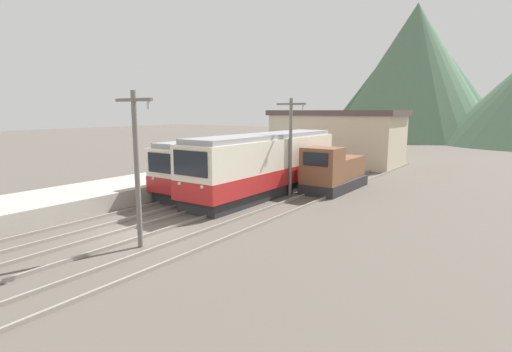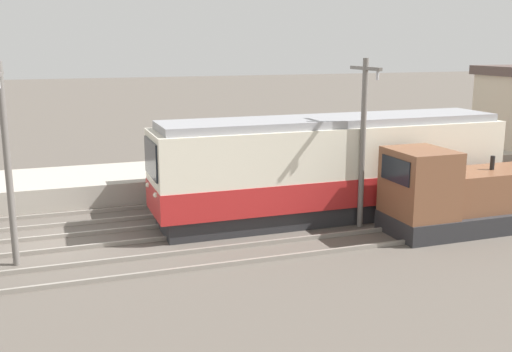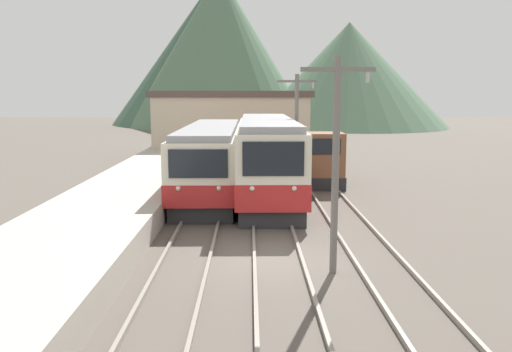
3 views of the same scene
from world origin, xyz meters
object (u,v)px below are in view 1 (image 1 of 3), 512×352
Objects in this scene: commuter_train_center at (266,167)px; shunting_locomotive at (333,172)px; commuter_train_left at (238,164)px; catenary_mast_mid at (291,143)px; catenary_mast_near at (137,163)px.

commuter_train_center is 4.69m from shunting_locomotive.
commuter_train_left is at bearing 164.60° from commuter_train_center.
catenary_mast_mid reaches higher than commuter_train_center.
commuter_train_center is 2.20m from catenary_mast_mid.
commuter_train_left is at bearing -154.32° from shunting_locomotive.
commuter_train_center is 2.26× the size of shunting_locomotive.
commuter_train_center reaches higher than commuter_train_left.
commuter_train_left is 2.91m from commuter_train_center.
commuter_train_center reaches higher than shunting_locomotive.
commuter_train_center is at bearing -163.15° from catenary_mast_mid.
shunting_locomotive is at bearing 84.21° from catenary_mast_near.
shunting_locomotive is 14.93m from catenary_mast_near.
shunting_locomotive is at bearing 25.68° from commuter_train_left.
catenary_mast_mid is at bearing 16.85° from commuter_train_center.
commuter_train_center is at bearing -15.40° from commuter_train_left.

